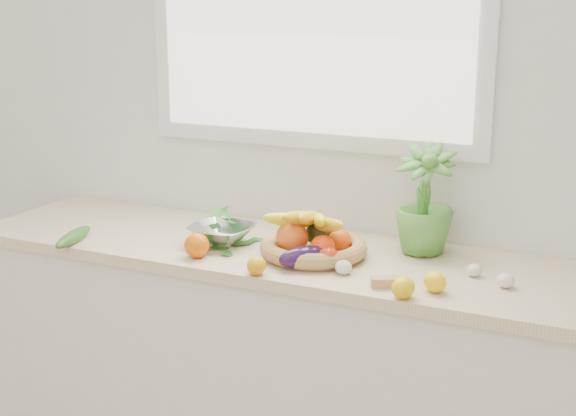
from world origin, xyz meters
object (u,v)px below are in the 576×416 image
at_px(cucumber, 73,237).
at_px(potted_herb, 424,199).
at_px(eggplant, 306,257).
at_px(apple, 328,258).
at_px(colander_with_spinach, 222,228).
at_px(fruit_basket, 313,241).

height_order(cucumber, potted_herb, potted_herb).
xyz_separation_m(eggplant, potted_herb, (0.29, 0.31, 0.15)).
bearing_deg(apple, cucumber, -172.32).
height_order(cucumber, colander_with_spinach, colander_with_spinach).
bearing_deg(fruit_basket, cucumber, -164.78).
distance_m(eggplant, colander_with_spinach, 0.38).
xyz_separation_m(eggplant, cucumber, (-0.84, -0.10, -0.01)).
bearing_deg(colander_with_spinach, eggplant, -16.69).
xyz_separation_m(eggplant, colander_with_spinach, (-0.37, 0.11, 0.02)).
xyz_separation_m(fruit_basket, colander_with_spinach, (-0.34, -0.01, 0.01)).
bearing_deg(potted_herb, eggplant, -133.11).
distance_m(eggplant, fruit_basket, 0.13).
bearing_deg(potted_herb, apple, -127.63).
height_order(eggplant, cucumber, eggplant).
xyz_separation_m(cucumber, fruit_basket, (0.81, 0.22, 0.03)).
bearing_deg(potted_herb, cucumber, -160.11).
bearing_deg(fruit_basket, colander_with_spinach, -177.95).
bearing_deg(fruit_basket, potted_herb, 30.60).
height_order(eggplant, colander_with_spinach, colander_with_spinach).
distance_m(potted_herb, fruit_basket, 0.39).
relative_size(apple, cucumber, 0.30).
relative_size(cucumber, colander_with_spinach, 1.08).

